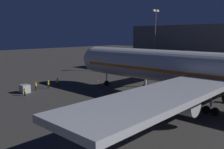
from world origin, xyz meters
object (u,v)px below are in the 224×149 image
(traffic_cone_nose_port, at_px, (97,80))
(traffic_cone_nose_starboard, at_px, (84,83))
(jet_bridge, at_px, (166,58))
(ground_crew_near_nose_gear, at_px, (48,84))
(ground_crew_by_belt_loader, at_px, (57,81))
(ground_crew_marshaller_fwd, at_px, (25,91))
(ground_crew_by_tug, at_px, (36,86))
(apron_floodlight_mast, at_px, (155,37))
(baggage_container_mid_row, at_px, (25,89))

(traffic_cone_nose_port, distance_m, traffic_cone_nose_starboard, 4.40)
(traffic_cone_nose_starboard, bearing_deg, jet_bridge, 140.89)
(ground_crew_near_nose_gear, relative_size, ground_crew_by_belt_loader, 1.01)
(ground_crew_marshaller_fwd, bearing_deg, ground_crew_near_nose_gear, -159.53)
(jet_bridge, height_order, ground_crew_by_tug, jet_bridge)
(apron_floodlight_mast, height_order, baggage_container_mid_row, apron_floodlight_mast)
(ground_crew_marshaller_fwd, xyz_separation_m, traffic_cone_nose_starboard, (-15.26, -0.56, -0.66))
(ground_crew_by_belt_loader, distance_m, ground_crew_marshaller_fwd, 10.37)
(traffic_cone_nose_port, bearing_deg, ground_crew_by_belt_loader, -16.10)
(baggage_container_mid_row, distance_m, ground_crew_by_tug, 2.70)
(baggage_container_mid_row, height_order, ground_crew_marshaller_fwd, ground_crew_marshaller_fwd)
(ground_crew_marshaller_fwd, relative_size, ground_crew_by_tug, 0.94)
(apron_floodlight_mast, distance_m, ground_crew_marshaller_fwd, 44.14)
(ground_crew_by_tug, distance_m, traffic_cone_nose_port, 15.93)
(jet_bridge, distance_m, baggage_container_mid_row, 33.38)
(ground_crew_by_belt_loader, bearing_deg, traffic_cone_nose_starboard, 152.47)
(ground_crew_by_belt_loader, relative_size, traffic_cone_nose_starboard, 3.26)
(ground_crew_by_tug, bearing_deg, jet_bridge, 151.06)
(baggage_container_mid_row, xyz_separation_m, traffic_cone_nose_port, (-18.42, 1.80, -0.56))
(jet_bridge, height_order, traffic_cone_nose_port, jet_bridge)
(apron_floodlight_mast, relative_size, traffic_cone_nose_starboard, 34.80)
(baggage_container_mid_row, relative_size, ground_crew_near_nose_gear, 0.96)
(apron_floodlight_mast, bearing_deg, ground_crew_marshaller_fwd, -1.30)
(baggage_container_mid_row, relative_size, ground_crew_marshaller_fwd, 1.02)
(ground_crew_near_nose_gear, height_order, ground_crew_by_tug, ground_crew_by_tug)
(ground_crew_by_belt_loader, height_order, traffic_cone_nose_starboard, ground_crew_by_belt_loader)
(traffic_cone_nose_port, bearing_deg, baggage_container_mid_row, -5.59)
(apron_floodlight_mast, bearing_deg, jet_bridge, 42.74)
(baggage_container_mid_row, bearing_deg, ground_crew_by_belt_loader, -173.03)
(baggage_container_mid_row, bearing_deg, ground_crew_marshaller_fwd, 62.27)
(baggage_container_mid_row, bearing_deg, traffic_cone_nose_port, 174.41)
(baggage_container_mid_row, height_order, ground_crew_by_belt_loader, ground_crew_by_belt_loader)
(jet_bridge, distance_m, ground_crew_by_tug, 31.21)
(ground_crew_by_belt_loader, bearing_deg, jet_bridge, 143.60)
(ground_crew_marshaller_fwd, bearing_deg, jet_bridge, 158.54)
(baggage_container_mid_row, bearing_deg, ground_crew_near_nose_gear, -178.09)
(traffic_cone_nose_starboard, bearing_deg, traffic_cone_nose_port, 180.00)
(apron_floodlight_mast, bearing_deg, ground_crew_near_nose_gear, -5.57)
(ground_crew_by_tug, height_order, traffic_cone_nose_starboard, ground_crew_by_tug)
(traffic_cone_nose_port, bearing_deg, ground_crew_by_tug, -8.01)
(apron_floodlight_mast, distance_m, traffic_cone_nose_starboard, 29.75)
(baggage_container_mid_row, relative_size, ground_crew_by_tug, 0.96)
(ground_crew_by_tug, height_order, traffic_cone_nose_port, ground_crew_by_tug)
(jet_bridge, bearing_deg, traffic_cone_nose_starboard, -39.11)
(ground_crew_by_tug, xyz_separation_m, traffic_cone_nose_port, (-15.76, 2.22, -0.73))
(ground_crew_near_nose_gear, relative_size, traffic_cone_nose_port, 3.28)
(jet_bridge, bearing_deg, ground_crew_marshaller_fwd, -21.46)
(apron_floodlight_mast, distance_m, ground_crew_by_tug, 40.50)
(jet_bridge, relative_size, ground_crew_by_tug, 13.99)
(ground_crew_near_nose_gear, relative_size, ground_crew_marshaller_fwd, 1.06)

